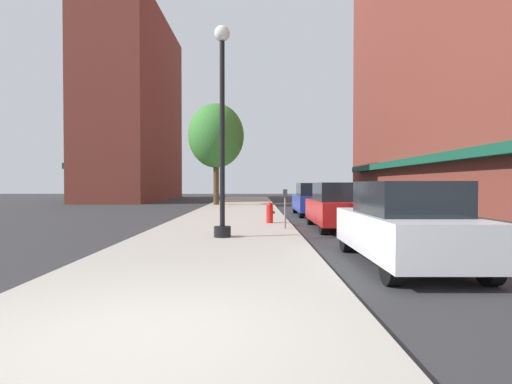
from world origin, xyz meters
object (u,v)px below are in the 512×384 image
Objects in this scene: car_white at (407,225)px; car_red at (340,207)px; fire_hydrant at (272,213)px; tree_near at (218,136)px; parking_meter_near at (287,204)px; lamppost at (224,127)px; car_blue at (315,200)px.

car_white and car_red have the same top height.
fire_hydrant is 0.11× the size of tree_near.
parking_meter_near is 16.71m from tree_near.
parking_meter_near is at bearing -76.29° from tree_near.
lamppost is 1.37× the size of car_white.
parking_meter_near is (0.45, -1.93, 0.43)m from fire_hydrant.
parking_meter_near is 2.13m from car_red.
tree_near is 11.19m from car_blue.
parking_meter_near is 0.30× the size of car_red.
car_red is (1.95, 0.85, -0.14)m from parking_meter_near.
car_white reaches higher than parking_meter_near.
fire_hydrant is 0.18× the size of car_red.
fire_hydrant is at bearing 103.06° from parking_meter_near.
lamppost is 0.81× the size of tree_near.
lamppost reaches higher than parking_meter_near.
fire_hydrant is 2.03m from parking_meter_near.
lamppost is 10.40m from car_blue.
car_white is at bearing -74.85° from tree_near.
tree_near reaches higher than lamppost.
tree_near is at bearing 96.12° from lamppost.
car_white is 6.48m from car_red.
car_red is (2.40, -1.08, 0.29)m from fire_hydrant.
car_red is at bearing -89.31° from car_blue.
car_blue is (3.87, 9.35, -2.39)m from lamppost.
car_white is (3.87, -3.43, -2.39)m from lamppost.
lamppost is 5.48m from car_red.
parking_meter_near is at bearing -157.34° from car_red.
lamppost is 1.37× the size of car_blue.
car_blue is (2.40, 5.22, 0.29)m from fire_hydrant.
lamppost reaches higher than car_blue.
car_white is 1.00× the size of car_blue.
car_red is 1.00× the size of car_blue.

